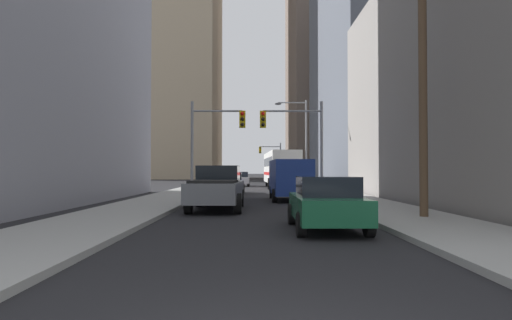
% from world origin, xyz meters
% --- Properties ---
extents(sidewalk_left, '(3.41, 160.00, 0.15)m').
position_xyz_m(sidewalk_left, '(-5.16, 50.00, 0.07)').
color(sidewalk_left, '#9E9E99').
rests_on(sidewalk_left, ground).
extents(sidewalk_right, '(3.41, 160.00, 0.15)m').
position_xyz_m(sidewalk_right, '(5.16, 50.00, 0.07)').
color(sidewalk_right, '#9E9E99').
rests_on(sidewalk_right, ground).
extents(city_bus, '(2.95, 11.59, 3.40)m').
position_xyz_m(city_bus, '(2.39, 38.54, 1.93)').
color(city_bus, silver).
rests_on(city_bus, ground).
extents(pickup_truck_grey, '(2.20, 5.47, 1.90)m').
position_xyz_m(pickup_truck_grey, '(-1.78, 15.33, 0.93)').
color(pickup_truck_grey, slate).
rests_on(pickup_truck_grey, ground).
extents(cargo_van_blue, '(2.16, 5.27, 2.26)m').
position_xyz_m(cargo_van_blue, '(1.84, 21.16, 1.29)').
color(cargo_van_blue, navy).
rests_on(cargo_van_blue, ground).
extents(sedan_green, '(1.95, 4.22, 1.52)m').
position_xyz_m(sedan_green, '(1.85, 8.85, 0.77)').
color(sedan_green, '#195938').
rests_on(sedan_green, ground).
extents(sedan_beige, '(1.96, 4.27, 1.52)m').
position_xyz_m(sedan_beige, '(-1.84, 21.09, 0.77)').
color(sedan_beige, '#C6B793').
rests_on(sedan_beige, ground).
extents(sedan_navy, '(1.95, 4.21, 1.52)m').
position_xyz_m(sedan_navy, '(-1.87, 28.30, 0.77)').
color(sedan_navy, '#141E4C').
rests_on(sedan_navy, ground).
extents(sedan_silver, '(1.95, 4.26, 1.52)m').
position_xyz_m(sedan_silver, '(-1.61, 42.99, 0.77)').
color(sedan_silver, '#B7BABF').
rests_on(sedan_silver, ground).
extents(traffic_signal_near_left, '(3.43, 0.44, 6.00)m').
position_xyz_m(traffic_signal_near_left, '(-2.61, 23.85, 4.03)').
color(traffic_signal_near_left, gray).
rests_on(traffic_signal_near_left, ground).
extents(traffic_signal_near_right, '(3.95, 0.44, 6.00)m').
position_xyz_m(traffic_signal_near_right, '(2.37, 23.85, 4.05)').
color(traffic_signal_near_right, gray).
rests_on(traffic_signal_near_right, ground).
extents(traffic_signal_far_right, '(3.50, 0.44, 6.00)m').
position_xyz_m(traffic_signal_far_right, '(2.58, 65.77, 4.03)').
color(traffic_signal_far_right, gray).
rests_on(traffic_signal_far_right, ground).
extents(utility_pole_right, '(2.20, 0.28, 10.36)m').
position_xyz_m(utility_pole_right, '(5.50, 11.12, 5.46)').
color(utility_pole_right, brown).
rests_on(utility_pole_right, ground).
extents(street_lamp_right, '(2.69, 0.32, 7.50)m').
position_xyz_m(street_lamp_right, '(3.71, 32.79, 4.57)').
color(street_lamp_right, gray).
rests_on(street_lamp_right, ground).
extents(building_left_far_tower, '(22.32, 25.18, 61.45)m').
position_xyz_m(building_left_far_tower, '(-18.83, 88.11, 30.73)').
color(building_left_far_tower, tan).
rests_on(building_left_far_tower, ground).
extents(building_right_mid_block, '(17.19, 28.50, 33.06)m').
position_xyz_m(building_right_mid_block, '(16.91, 48.96, 16.53)').
color(building_right_mid_block, '#4C515B').
rests_on(building_right_mid_block, ground).
extents(building_right_far_highrise, '(22.33, 27.31, 67.80)m').
position_xyz_m(building_right_far_highrise, '(18.58, 87.59, 33.90)').
color(building_right_far_highrise, '#66564C').
rests_on(building_right_far_highrise, ground).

